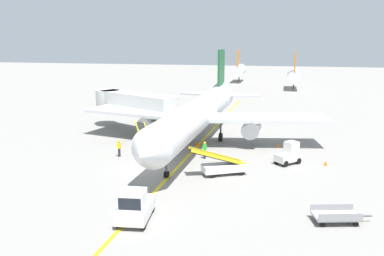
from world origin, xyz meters
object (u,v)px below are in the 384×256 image
(ground_crew_marshaller, at_px, (205,150))
(safety_cone_nose_right, at_px, (326,163))
(airliner, at_px, (199,113))
(belt_loader_forward_hold, at_px, (144,142))
(safety_cone_wingtip_left, at_px, (196,143))
(baggage_cart_loaded, at_px, (336,216))
(safety_cone_nose_left, at_px, (278,146))
(jet_bridge, at_px, (129,103))
(safety_cone_wingtip_right, at_px, (200,145))
(baggage_tug_near_wing, at_px, (289,154))
(ground_crew_wing_walker, at_px, (119,148))
(belt_loader_aft_hold, at_px, (223,166))
(pushback_tug, at_px, (135,206))

(ground_crew_marshaller, xyz_separation_m, safety_cone_nose_right, (11.41, 0.33, -0.69))
(airliner, xyz_separation_m, belt_loader_forward_hold, (-5.14, -3.98, -2.64))
(airliner, xyz_separation_m, safety_cone_wingtip_left, (-0.10, -0.96, -3.20))
(baggage_cart_loaded, distance_m, safety_cone_nose_left, 18.40)
(jet_bridge, relative_size, safety_cone_wingtip_right, 28.58)
(airliner, bearing_deg, baggage_tug_near_wing, -30.23)
(baggage_tug_near_wing, height_order, belt_loader_forward_hold, belt_loader_forward_hold)
(baggage_cart_loaded, height_order, safety_cone_wingtip_left, baggage_cart_loaded)
(belt_loader_forward_hold, relative_size, ground_crew_wing_walker, 2.93)
(safety_cone_nose_left, bearing_deg, ground_crew_marshaller, -139.97)
(belt_loader_aft_hold, xyz_separation_m, safety_cone_nose_left, (4.51, 10.16, -0.56))
(pushback_tug, distance_m, safety_cone_nose_left, 22.32)
(baggage_tug_near_wing, relative_size, safety_cone_nose_right, 5.95)
(baggage_tug_near_wing, distance_m, baggage_cart_loaded, 12.59)
(ground_crew_wing_walker, height_order, safety_cone_wingtip_left, ground_crew_wing_walker)
(safety_cone_nose_right, bearing_deg, safety_cone_wingtip_right, 162.75)
(safety_cone_nose_right, bearing_deg, ground_crew_marshaller, -178.35)
(pushback_tug, height_order, safety_cone_wingtip_right, pushback_tug)
(belt_loader_forward_hold, bearing_deg, baggage_tug_near_wing, -6.65)
(airliner, distance_m, belt_loader_forward_hold, 7.02)
(jet_bridge, height_order, baggage_tug_near_wing, jet_bridge)
(ground_crew_wing_walker, relative_size, safety_cone_wingtip_right, 3.86)
(jet_bridge, bearing_deg, ground_crew_wing_walker, -73.83)
(belt_loader_aft_hold, xyz_separation_m, safety_cone_wingtip_left, (-4.33, 9.21, -0.56))
(baggage_cart_loaded, bearing_deg, safety_cone_wingtip_right, 126.70)
(baggage_tug_near_wing, xyz_separation_m, safety_cone_wingtip_right, (-9.38, 4.16, -0.71))
(baggage_cart_loaded, xyz_separation_m, safety_cone_wingtip_left, (-12.79, 17.02, -0.25))
(baggage_tug_near_wing, bearing_deg, belt_loader_aft_hold, -141.60)
(baggage_tug_near_wing, xyz_separation_m, safety_cone_wingtip_left, (-9.94, 4.77, -0.71))
(jet_bridge, bearing_deg, belt_loader_forward_hold, -60.37)
(baggage_cart_loaded, bearing_deg, pushback_tug, -168.41)
(pushback_tug, bearing_deg, ground_crew_wing_walker, 116.53)
(safety_cone_wingtip_left, bearing_deg, safety_cone_nose_right, -18.97)
(jet_bridge, relative_size, ground_crew_wing_walker, 7.40)
(baggage_cart_loaded, relative_size, safety_cone_nose_left, 8.72)
(ground_crew_wing_walker, xyz_separation_m, safety_cone_wingtip_right, (7.12, 5.48, -0.69))
(safety_cone_nose_right, bearing_deg, baggage_tug_near_wing, -176.58)
(baggage_tug_near_wing, bearing_deg, safety_cone_nose_right, 3.42)
(safety_cone_nose_right, relative_size, safety_cone_wingtip_left, 1.00)
(airliner, height_order, belt_loader_aft_hold, airliner)
(belt_loader_forward_hold, bearing_deg, jet_bridge, 119.63)
(belt_loader_aft_hold, distance_m, baggage_cart_loaded, 11.52)
(belt_loader_aft_hold, distance_m, ground_crew_marshaller, 4.96)
(jet_bridge, relative_size, pushback_tug, 3.32)
(safety_cone_nose_right, xyz_separation_m, safety_cone_wingtip_left, (-13.30, 4.57, 0.00))
(belt_loader_aft_hold, height_order, safety_cone_nose_left, belt_loader_aft_hold)
(jet_bridge, bearing_deg, safety_cone_wingtip_left, -29.56)
(baggage_tug_near_wing, relative_size, baggage_cart_loaded, 0.68)
(belt_loader_aft_hold, height_order, safety_cone_nose_right, belt_loader_aft_hold)
(belt_loader_forward_hold, height_order, ground_crew_marshaller, belt_loader_forward_hold)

